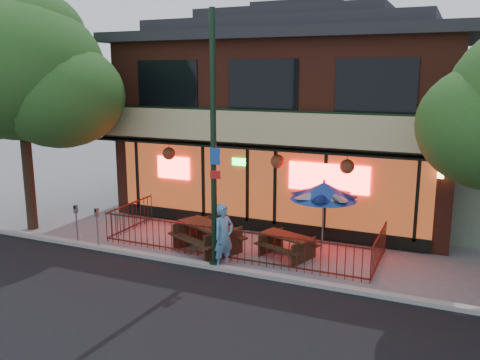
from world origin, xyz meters
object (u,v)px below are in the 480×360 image
Objects in this scene: street_light at (214,157)px; street_tree_left at (22,63)px; picnic_table_right at (287,243)px; picnic_table_left at (207,234)px; patio_umbrella at (324,191)px; parking_meter_far at (76,218)px; pedestrian at (224,237)px; parking_meter_near at (97,221)px.

street_tree_left is (-7.46, 0.79, 2.52)m from street_light.
street_light reaches higher than picnic_table_right.
street_light is 2.92m from picnic_table_left.
street_tree_left is 10.71m from patio_umbrella.
picnic_table_right is 1.88m from patio_umbrella.
street_light is at bearing -0.03° from parking_meter_far.
picnic_table_left is at bearing 65.92° from pedestrian.
patio_umbrella is at bearing 43.52° from street_light.
pedestrian is 1.40× the size of parking_meter_near.
patio_umbrella is at bearing 8.87° from street_tree_left.
patio_umbrella is 1.75× the size of parking_meter_far.
picnic_table_right is at bearing 45.46° from street_light.
street_tree_left is 3.27× the size of picnic_table_left.
picnic_table_right is at bearing 5.20° from street_tree_left.
street_tree_left reaches higher than parking_meter_far.
parking_meter_far is (-5.14, -0.05, -0.04)m from pedestrian.
parking_meter_near is (-4.00, -0.08, -2.26)m from street_light.
street_tree_left is 4.26× the size of picnic_table_right.
parking_meter_far is (-4.08, -1.10, 0.32)m from picnic_table_left.
patio_umbrella reaches higher than parking_meter_near.
parking_meter_far is (-7.35, -2.33, -1.06)m from patio_umbrella.
street_light is 7.91m from street_tree_left.
street_tree_left is at bearing -171.13° from patio_umbrella.
street_light reaches higher than picnic_table_left.
picnic_table_left is at bearing 15.08° from parking_meter_far.
street_light is 2.84× the size of picnic_table_left.
street_light is 3.53m from picnic_table_right.
parking_meter_near is at bearing 112.39° from pedestrian.
picnic_table_right is at bearing 13.97° from parking_meter_far.
street_tree_left reaches higher than street_light.
street_tree_left is 6.11× the size of parking_meter_near.
parking_meter_near is (-6.46, -2.41, -1.05)m from patio_umbrella.
street_light is 2.24m from pedestrian.
parking_meter_far is at bearing -166.03° from picnic_table_right.
pedestrian reaches higher than picnic_table_right.
street_light is 3.78× the size of pedestrian.
parking_meter_far is (-4.89, 0.00, -2.27)m from street_light.
parking_meter_near is at bearing -178.89° from street_light.
patio_umbrella reaches higher than pedestrian.
picnic_table_left is 1.87× the size of parking_meter_near.
street_light is 0.87× the size of street_tree_left.
parking_meter_near is (-3.20, -1.18, 0.33)m from picnic_table_left.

